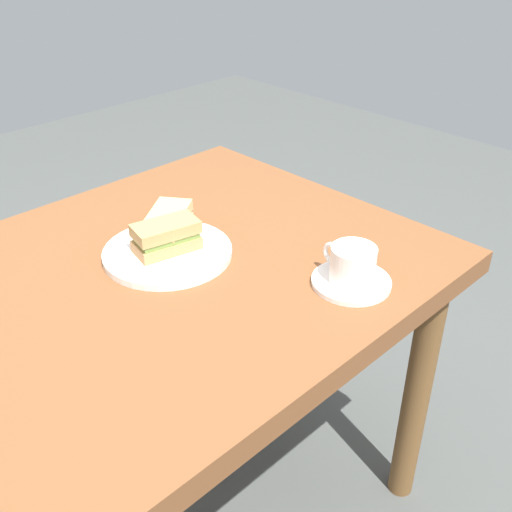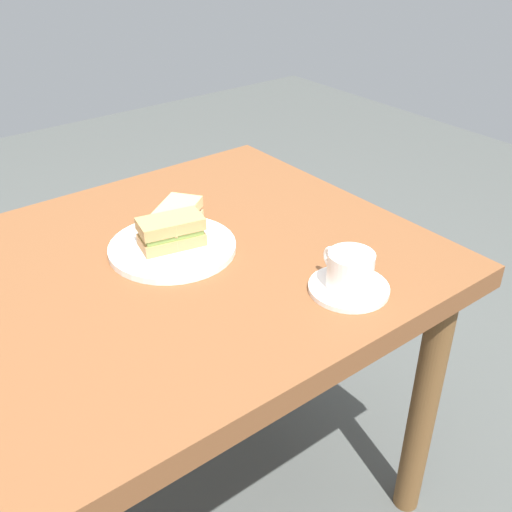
% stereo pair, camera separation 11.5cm
% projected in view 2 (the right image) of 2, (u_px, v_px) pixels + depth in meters
% --- Properties ---
extents(ground_plane, '(6.00, 6.00, 0.00)m').
position_uv_depth(ground_plane, '(176.00, 509.00, 1.54)').
color(ground_plane, '#4A4E4B').
extents(dining_table, '(1.10, 0.83, 0.73)m').
position_uv_depth(dining_table, '(155.00, 308.00, 1.22)').
color(dining_table, brown).
rests_on(dining_table, ground_plane).
extents(sandwich_plate, '(0.26, 0.26, 0.01)m').
position_uv_depth(sandwich_plate, '(172.00, 247.00, 1.23)').
color(sandwich_plate, white).
rests_on(sandwich_plate, dining_table).
extents(sandwich_front, '(0.14, 0.09, 0.06)m').
position_uv_depth(sandwich_front, '(171.00, 232.00, 1.21)').
color(sandwich_front, tan).
rests_on(sandwich_front, sandwich_plate).
extents(sandwich_back, '(0.16, 0.14, 0.06)m').
position_uv_depth(sandwich_back, '(175.00, 221.00, 1.25)').
color(sandwich_back, '#DBB378').
rests_on(sandwich_back, sandwich_plate).
extents(coffee_saucer, '(0.15, 0.15, 0.01)m').
position_uv_depth(coffee_saucer, '(349.00, 288.00, 1.10)').
color(coffee_saucer, white).
rests_on(coffee_saucer, dining_table).
extents(coffee_cup, '(0.08, 0.11, 0.07)m').
position_uv_depth(coffee_cup, '(350.00, 269.00, 1.08)').
color(coffee_cup, white).
rests_on(coffee_cup, coffee_saucer).
extents(spoon, '(0.08, 0.08, 0.01)m').
position_uv_depth(spoon, '(348.00, 262.00, 1.17)').
color(spoon, silver).
rests_on(spoon, coffee_saucer).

